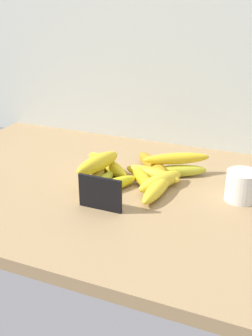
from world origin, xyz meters
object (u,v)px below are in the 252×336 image
at_px(banana_3, 152,174).
at_px(banana_4, 161,181).
at_px(banana_9, 157,189).
at_px(banana_11, 177,159).
at_px(banana_7, 97,176).
at_px(banana_10, 98,163).
at_px(banana_2, 177,171).
at_px(banana_6, 143,179).
at_px(banana_8, 154,166).
at_px(coffee_mug, 243,186).
at_px(chalkboard_sign, 100,195).
at_px(banana_1, 107,165).
at_px(banana_5, 113,185).
at_px(banana_0, 99,185).

bearing_deg(banana_3, banana_4, -47.14).
relative_size(banana_9, banana_11, 0.90).
relative_size(banana_3, banana_4, 1.08).
distance_m(banana_7, banana_10, 0.04).
bearing_deg(banana_11, banana_7, -143.99).
xyz_separation_m(banana_2, banana_11, (-0.01, 0.01, 0.03)).
bearing_deg(banana_6, banana_7, -162.33).
bearing_deg(banana_8, banana_11, 9.09).
distance_m(coffee_mug, banana_8, 0.27).
distance_m(coffee_mug, banana_7, 0.38).
distance_m(banana_9, banana_11, 0.15).
relative_size(banana_2, banana_10, 1.02).
xyz_separation_m(chalkboard_sign, banana_6, (0.05, 0.17, -0.02)).
distance_m(banana_2, banana_7, 0.23).
bearing_deg(coffee_mug, banana_7, -172.29).
distance_m(chalkboard_sign, banana_1, 0.22).
xyz_separation_m(coffee_mug, banana_3, (-0.25, 0.02, -0.02)).
xyz_separation_m(banana_4, banana_5, (-0.11, -0.06, -0.00)).
height_order(coffee_mug, banana_3, coffee_mug).
height_order(banana_2, banana_10, banana_10).
bearing_deg(chalkboard_sign, banana_4, 58.29).
bearing_deg(banana_6, banana_2, 50.58).
bearing_deg(banana_7, banana_9, -2.47).
height_order(banana_1, banana_8, same).
relative_size(banana_7, banana_8, 0.91).
height_order(banana_1, banana_9, banana_1).
bearing_deg(banana_0, banana_2, 44.81).
relative_size(coffee_mug, banana_5, 0.62).
relative_size(banana_8, banana_11, 1.08).
bearing_deg(banana_2, banana_3, -137.85).
distance_m(coffee_mug, banana_9, 0.21).
distance_m(banana_1, banana_8, 0.14).
bearing_deg(banana_3, banana_0, -133.87).
distance_m(banana_0, banana_1, 0.12).
bearing_deg(banana_1, banana_2, 12.39).
distance_m(banana_2, banana_3, 0.08).
bearing_deg(chalkboard_sign, banana_7, 120.11).
bearing_deg(banana_6, banana_5, -132.72).
relative_size(banana_2, banana_3, 1.01).
relative_size(banana_0, banana_6, 1.04).
relative_size(chalkboard_sign, banana_0, 0.64).
distance_m(coffee_mug, banana_3, 0.25).
height_order(coffee_mug, banana_0, coffee_mug).
height_order(chalkboard_sign, banana_6, chalkboard_sign).
bearing_deg(banana_2, banana_6, -129.42).
height_order(banana_0, banana_8, banana_8).
height_order(banana_2, banana_11, banana_11).
bearing_deg(banana_2, banana_11, 127.72).
bearing_deg(banana_7, banana_2, 33.19).
xyz_separation_m(banana_1, banana_3, (0.14, -0.01, -0.00)).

